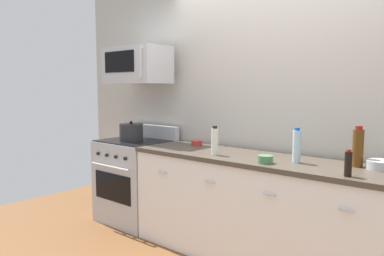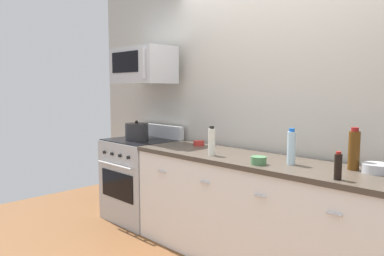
# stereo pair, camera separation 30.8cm
# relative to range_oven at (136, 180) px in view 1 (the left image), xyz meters

# --- Properties ---
(back_wall) EXTENTS (5.49, 0.10, 2.70)m
(back_wall) POSITION_rel_range_oven_xyz_m (1.57, 0.41, 0.88)
(back_wall) COLOR #B7B2A8
(back_wall) RESTS_ON ground_plane
(counter_unit) EXTENTS (2.40, 0.66, 0.92)m
(counter_unit) POSITION_rel_range_oven_xyz_m (1.57, -0.00, -0.01)
(counter_unit) COLOR white
(counter_unit) RESTS_ON ground_plane
(range_oven) EXTENTS (0.76, 0.69, 1.07)m
(range_oven) POSITION_rel_range_oven_xyz_m (0.00, 0.00, 0.00)
(range_oven) COLOR #B7BABF
(range_oven) RESTS_ON ground_plane
(microwave) EXTENTS (0.74, 0.44, 0.40)m
(microwave) POSITION_rel_range_oven_xyz_m (0.00, 0.04, 1.28)
(microwave) COLOR #B7BABF
(bottle_vinegar_white) EXTENTS (0.06, 0.06, 0.26)m
(bottle_vinegar_white) POSITION_rel_range_oven_xyz_m (1.23, -0.16, 0.57)
(bottle_vinegar_white) COLOR silver
(bottle_vinegar_white) RESTS_ON countertop_slab
(bottle_wine_amber) EXTENTS (0.08, 0.08, 0.30)m
(bottle_wine_amber) POSITION_rel_range_oven_xyz_m (2.33, 0.13, 0.60)
(bottle_wine_amber) COLOR #59330F
(bottle_wine_amber) RESTS_ON countertop_slab
(bottle_water_clear) EXTENTS (0.06, 0.06, 0.28)m
(bottle_water_clear) POSITION_rel_range_oven_xyz_m (1.92, -0.02, 0.58)
(bottle_water_clear) COLOR silver
(bottle_water_clear) RESTS_ON countertop_slab
(bottle_soy_sauce_dark) EXTENTS (0.05, 0.05, 0.18)m
(bottle_soy_sauce_dark) POSITION_rel_range_oven_xyz_m (2.37, -0.24, 0.54)
(bottle_soy_sauce_dark) COLOR black
(bottle_soy_sauce_dark) RESTS_ON countertop_slab
(bowl_green_glaze) EXTENTS (0.12, 0.12, 0.06)m
(bowl_green_glaze) POSITION_rel_range_oven_xyz_m (1.74, -0.19, 0.48)
(bowl_green_glaze) COLOR #477A4C
(bowl_green_glaze) RESTS_ON countertop_slab
(bowl_steel_prep) EXTENTS (0.20, 0.20, 0.06)m
(bowl_steel_prep) POSITION_rel_range_oven_xyz_m (2.48, 0.14, 0.49)
(bowl_steel_prep) COLOR #B2B5BA
(bowl_steel_prep) RESTS_ON countertop_slab
(bowl_red_small) EXTENTS (0.11, 0.11, 0.05)m
(bowl_red_small) POSITION_rel_range_oven_xyz_m (0.76, 0.16, 0.48)
(bowl_red_small) COLOR #B72D28
(bowl_red_small) RESTS_ON countertop_slab
(stockpot) EXTENTS (0.26, 0.26, 0.22)m
(stockpot) POSITION_rel_range_oven_xyz_m (-0.00, -0.05, 0.55)
(stockpot) COLOR #262628
(stockpot) RESTS_ON range_oven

